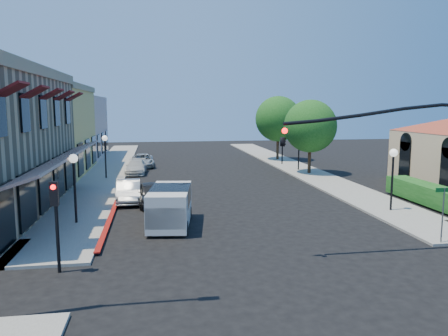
{
  "coord_description": "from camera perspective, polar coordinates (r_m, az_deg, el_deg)",
  "views": [
    {
      "loc": [
        -4.53,
        -14.18,
        5.89
      ],
      "look_at": [
        -0.87,
        8.78,
        2.6
      ],
      "focal_mm": 35.0,
      "sensor_mm": 36.0,
      "label": 1
    }
  ],
  "objects": [
    {
      "name": "ground",
      "position": [
        16.01,
        8.29,
        -13.62
      ],
      "size": [
        120.0,
        120.0,
        0.0
      ],
      "primitive_type": "plane",
      "color": "black",
      "rests_on": "ground"
    },
    {
      "name": "sidewalk_left",
      "position": [
        41.8,
        -14.76,
        -0.23
      ],
      "size": [
        3.5,
        50.0,
        0.12
      ],
      "primitive_type": "cube",
      "color": "gray",
      "rests_on": "ground"
    },
    {
      "name": "sidewalk_right",
      "position": [
        43.66,
        8.74,
        0.28
      ],
      "size": [
        3.5,
        50.0,
        0.12
      ],
      "primitive_type": "cube",
      "color": "gray",
      "rests_on": "ground"
    },
    {
      "name": "curb_red_strip",
      "position": [
        23.07,
        -14.75,
        -7.01
      ],
      "size": [
        0.25,
        10.0,
        0.06
      ],
      "primitive_type": "cube",
      "color": "maroon",
      "rests_on": "ground"
    },
    {
      "name": "yellow_stucco_building",
      "position": [
        41.7,
        -24.38,
        4.46
      ],
      "size": [
        10.0,
        12.0,
        7.6
      ],
      "primitive_type": "cube",
      "color": "#D1BD5E",
      "rests_on": "ground"
    },
    {
      "name": "pink_stucco_building",
      "position": [
        53.37,
        -20.99,
        4.95
      ],
      "size": [
        10.0,
        12.0,
        7.0
      ],
      "primitive_type": "cube",
      "color": "#C09991",
      "rests_on": "ground"
    },
    {
      "name": "hedge",
      "position": [
        28.9,
        25.45,
        -4.5
      ],
      "size": [
        1.4,
        8.0,
        1.1
      ],
      "primitive_type": "cube",
      "color": "#154915",
      "rests_on": "ground"
    },
    {
      "name": "street_tree_a",
      "position": [
        38.59,
        11.21,
        5.38
      ],
      "size": [
        4.56,
        4.56,
        6.48
      ],
      "color": "black",
      "rests_on": "ground"
    },
    {
      "name": "street_tree_b",
      "position": [
        48.08,
        7.08,
        6.39
      ],
      "size": [
        4.94,
        4.94,
        7.02
      ],
      "color": "black",
      "rests_on": "ground"
    },
    {
      "name": "signal_mast_arm",
      "position": [
        18.89,
        24.37,
        1.86
      ],
      "size": [
        8.01,
        0.39,
        6.0
      ],
      "color": "black",
      "rests_on": "ground"
    },
    {
      "name": "secondary_signal",
      "position": [
        16.36,
        -21.15,
        -5.11
      ],
      "size": [
        0.28,
        0.42,
        3.32
      ],
      "color": "black",
      "rests_on": "ground"
    },
    {
      "name": "street_name_sign",
      "position": [
        20.75,
        26.73,
        -4.47
      ],
      "size": [
        0.8,
        0.06,
        2.5
      ],
      "color": "#595B5E",
      "rests_on": "ground"
    },
    {
      "name": "lamppost_left_near",
      "position": [
        22.75,
        -19.01,
        -0.36
      ],
      "size": [
        0.44,
        0.44,
        3.57
      ],
      "color": "black",
      "rests_on": "ground"
    },
    {
      "name": "lamppost_left_far",
      "position": [
        36.53,
        -15.28,
        2.81
      ],
      "size": [
        0.44,
        0.44,
        3.57
      ],
      "color": "black",
      "rests_on": "ground"
    },
    {
      "name": "lamppost_right_near",
      "position": [
        25.92,
        21.21,
        0.51
      ],
      "size": [
        0.44,
        0.44,
        3.57
      ],
      "color": "black",
      "rests_on": "ground"
    },
    {
      "name": "lamppost_right_far",
      "position": [
        40.46,
        9.77,
        3.46
      ],
      "size": [
        0.44,
        0.44,
        3.57
      ],
      "color": "black",
      "rests_on": "ground"
    },
    {
      "name": "white_van",
      "position": [
        21.68,
        -7.06,
        -4.76
      ],
      "size": [
        2.43,
        4.53,
        1.91
      ],
      "color": "beige",
      "rests_on": "ground"
    },
    {
      "name": "parked_car_a",
      "position": [
        26.69,
        -9.48,
        -3.33
      ],
      "size": [
        1.91,
        4.07,
        1.35
      ],
      "primitive_type": "imported",
      "rotation": [
        0.0,
        0.0,
        0.08
      ],
      "color": "black",
      "rests_on": "ground"
    },
    {
      "name": "parked_car_b",
      "position": [
        27.72,
        -12.36,
        -2.98
      ],
      "size": [
        1.61,
        4.14,
        1.34
      ],
      "primitive_type": "imported",
      "rotation": [
        0.0,
        0.0,
        0.05
      ],
      "color": "#B5B9BB",
      "rests_on": "ground"
    },
    {
      "name": "parked_car_c",
      "position": [
        39.09,
        -11.42,
        0.12
      ],
      "size": [
        1.88,
        4.24,
        1.21
      ],
      "primitive_type": "imported",
      "rotation": [
        0.0,
        0.0,
        -0.04
      ],
      "color": "#B9B9B7",
      "rests_on": "ground"
    },
    {
      "name": "parked_car_d",
      "position": [
        43.52,
        -10.57,
        0.97
      ],
      "size": [
        2.27,
        4.62,
        1.26
      ],
      "primitive_type": "imported",
      "rotation": [
        0.0,
        0.0,
        0.04
      ],
      "color": "#ACB0B1",
      "rests_on": "ground"
    }
  ]
}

